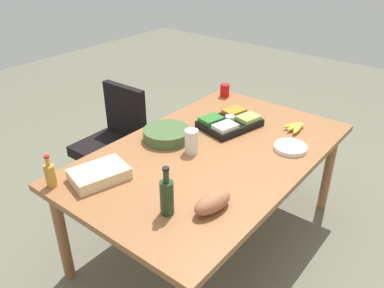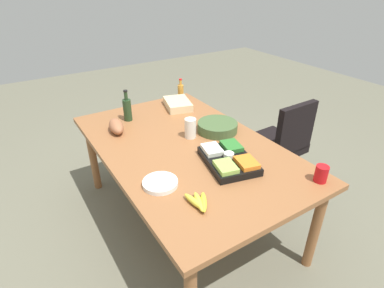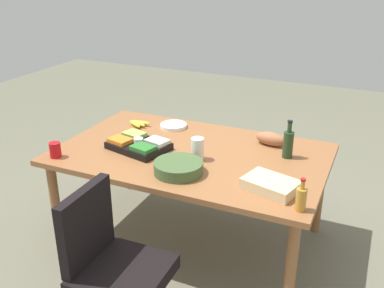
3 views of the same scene
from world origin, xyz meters
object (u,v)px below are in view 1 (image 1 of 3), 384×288
at_px(red_solo_cup, 225,90).
at_px(conference_table, 212,160).
at_px(veggie_tray, 230,122).
at_px(mayo_jar, 192,141).
at_px(sheet_cake, 99,174).
at_px(dressing_bottle, 50,175).
at_px(salad_bowl, 167,134).
at_px(office_chair, 114,153).
at_px(paper_plate_stack, 290,147).
at_px(banana_bunch, 296,127).
at_px(bread_loaf, 213,202).
at_px(wine_bottle, 167,196).

bearing_deg(red_solo_cup, conference_table, 29.46).
relative_size(conference_table, veggie_tray, 4.05).
bearing_deg(mayo_jar, sheet_cake, -20.78).
bearing_deg(mayo_jar, dressing_bottle, -25.59).
bearing_deg(salad_bowl, veggie_tray, 152.33).
xyz_separation_m(conference_table, office_chair, (-0.01, -1.02, -0.33)).
bearing_deg(mayo_jar, paper_plate_stack, 131.37).
height_order(office_chair, dressing_bottle, dressing_bottle).
distance_m(mayo_jar, banana_bunch, 0.82).
relative_size(bread_loaf, veggie_tray, 0.50).
distance_m(salad_bowl, wine_bottle, 0.80).
bearing_deg(red_solo_cup, salad_bowl, 8.48).
xyz_separation_m(sheet_cake, red_solo_cup, (-1.52, -0.16, 0.02)).
relative_size(office_chair, paper_plate_stack, 4.15).
height_order(office_chair, red_solo_cup, office_chair).
height_order(paper_plate_stack, dressing_bottle, dressing_bottle).
xyz_separation_m(paper_plate_stack, dressing_bottle, (1.23, -0.87, 0.06)).
relative_size(mayo_jar, salad_bowl, 0.49).
distance_m(conference_table, veggie_tray, 0.41).
distance_m(sheet_cake, wine_bottle, 0.52).
relative_size(paper_plate_stack, veggie_tray, 0.46).
height_order(red_solo_cup, dressing_bottle, dressing_bottle).
xyz_separation_m(conference_table, sheet_cake, (0.67, -0.32, 0.10)).
bearing_deg(veggie_tray, paper_plate_stack, 86.09).
bearing_deg(salad_bowl, mayo_jar, 82.99).
xyz_separation_m(red_solo_cup, veggie_tray, (0.47, 0.36, -0.02)).
xyz_separation_m(mayo_jar, wine_bottle, (0.57, 0.29, 0.03)).
bearing_deg(red_solo_cup, office_chair, -33.34).
relative_size(banana_bunch, dressing_bottle, 1.01).
bearing_deg(office_chair, red_solo_cup, 146.66).
distance_m(office_chair, sheet_cake, 1.07).
relative_size(salad_bowl, wine_bottle, 1.18).
bearing_deg(wine_bottle, paper_plate_stack, 168.77).
relative_size(salad_bowl, banana_bunch, 1.62).
height_order(mayo_jar, dressing_bottle, dressing_bottle).
distance_m(mayo_jar, sheet_cake, 0.63).
bearing_deg(dressing_bottle, bread_loaf, 114.97).
distance_m(conference_table, banana_bunch, 0.70).
relative_size(bread_loaf, dressing_bottle, 1.20).
bearing_deg(salad_bowl, sheet_cake, 2.07).
relative_size(conference_table, bread_loaf, 8.05).
bearing_deg(mayo_jar, wine_bottle, 27.34).
height_order(bread_loaf, veggie_tray, bread_loaf).
distance_m(mayo_jar, salad_bowl, 0.25).
height_order(sheet_cake, red_solo_cup, red_solo_cup).
xyz_separation_m(conference_table, mayo_jar, (0.09, -0.10, 0.15)).
xyz_separation_m(office_chair, veggie_tray, (-0.37, 0.91, 0.43)).
height_order(sheet_cake, bread_loaf, bread_loaf).
distance_m(office_chair, bread_loaf, 1.54).
xyz_separation_m(wine_bottle, banana_bunch, (-1.28, 0.10, -0.08)).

